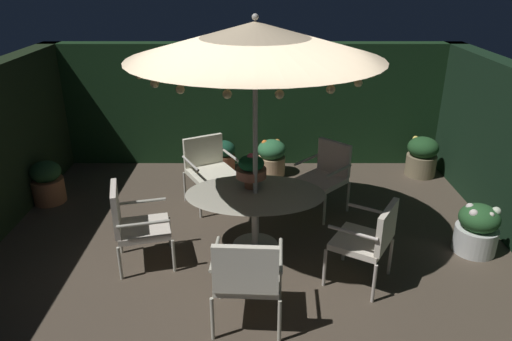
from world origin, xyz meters
TOP-DOWN VIEW (x-y plane):
  - ground_plane at (0.00, 0.00)m, footprint 6.88×6.41m
  - hedge_backdrop_rear at (0.00, 3.05)m, footprint 6.88×0.30m
  - patio_dining_table at (0.05, 0.20)m, footprint 1.64×1.11m
  - patio_umbrella at (0.05, 0.20)m, footprint 2.70×2.70m
  - centerpiece_planter at (-0.00, 0.35)m, footprint 0.36×0.36m
  - patio_chair_north at (1.24, -0.51)m, footprint 0.79×0.80m
  - patio_chair_northeast at (1.03, 1.20)m, footprint 0.81×0.81m
  - patio_chair_east at (-0.62, 1.43)m, footprint 0.86×0.85m
  - patio_chair_southeast at (-1.31, -0.15)m, footprint 0.73×0.70m
  - patio_chair_south at (-0.03, -1.20)m, footprint 0.67×0.66m
  - potted_plant_right_far at (2.76, 2.40)m, footprint 0.49×0.49m
  - potted_plant_left_far at (-2.96, 1.43)m, footprint 0.45×0.45m
  - potted_plant_back_center at (0.31, 2.43)m, footprint 0.46×0.46m
  - potted_plant_left_near at (-0.49, 2.60)m, footprint 0.39×0.39m
  - potted_plant_back_left at (2.68, 0.11)m, footprint 0.49×0.49m

SIDE VIEW (x-z plane):
  - ground_plane at x=0.00m, z-range -0.02..0.00m
  - potted_plant_left_near at x=-0.49m, z-range 0.01..0.53m
  - potted_plant_back_left at x=2.68m, z-range 0.00..0.61m
  - potted_plant_back_center at x=0.31m, z-range 0.01..0.61m
  - potted_plant_left_far at x=-2.96m, z-range 0.00..0.62m
  - potted_plant_right_far at x=2.76m, z-range 0.01..0.66m
  - patio_chair_southeast at x=-1.31m, z-range 0.06..1.04m
  - patio_chair_east at x=-0.62m, z-range 0.09..1.04m
  - patio_chair_northeast at x=1.03m, z-range 0.08..1.05m
  - patio_chair_north at x=1.24m, z-range 0.09..1.04m
  - patio_chair_south at x=-0.03m, z-range 0.09..1.09m
  - patio_dining_table at x=0.05m, z-range 0.23..0.96m
  - centerpiece_planter at x=0.00m, z-range 0.76..1.20m
  - hedge_backdrop_rear at x=0.00m, z-range 0.00..2.04m
  - patio_umbrella at x=0.05m, z-range 1.10..3.83m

